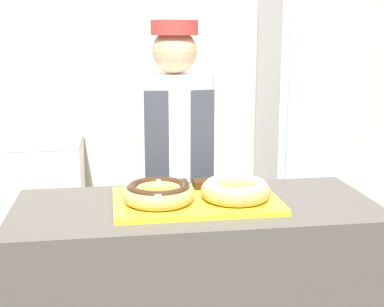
{
  "coord_description": "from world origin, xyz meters",
  "views": [
    {
      "loc": [
        -0.31,
        -1.97,
        1.61
      ],
      "look_at": [
        0.0,
        0.1,
        1.15
      ],
      "focal_mm": 50.0,
      "sensor_mm": 36.0,
      "label": 1
    }
  ],
  "objects_px": {
    "brownie_back_left": "(178,185)",
    "brownie_back_right": "(203,184)",
    "donut_chocolate_glaze": "(158,192)",
    "baker_person": "(176,180)",
    "chest_freezer": "(8,204)",
    "beverage_fridge": "(306,127)",
    "donut_light_glaze": "(235,189)",
    "serving_tray": "(196,201)"
  },
  "relations": [
    {
      "from": "serving_tray",
      "to": "baker_person",
      "type": "height_order",
      "value": "baker_person"
    },
    {
      "from": "donut_light_glaze",
      "to": "brownie_back_left",
      "type": "bearing_deg",
      "value": 138.48
    },
    {
      "from": "brownie_back_left",
      "to": "chest_freezer",
      "type": "relative_size",
      "value": 0.07
    },
    {
      "from": "donut_light_glaze",
      "to": "beverage_fridge",
      "type": "relative_size",
      "value": 0.14
    },
    {
      "from": "donut_light_glaze",
      "to": "chest_freezer",
      "type": "height_order",
      "value": "donut_light_glaze"
    },
    {
      "from": "baker_person",
      "to": "beverage_fridge",
      "type": "height_order",
      "value": "beverage_fridge"
    },
    {
      "from": "serving_tray",
      "to": "beverage_fridge",
      "type": "bearing_deg",
      "value": 57.94
    },
    {
      "from": "donut_light_glaze",
      "to": "brownie_back_left",
      "type": "distance_m",
      "value": 0.27
    },
    {
      "from": "brownie_back_right",
      "to": "baker_person",
      "type": "xyz_separation_m",
      "value": [
        -0.05,
        0.53,
        -0.12
      ]
    },
    {
      "from": "serving_tray",
      "to": "chest_freezer",
      "type": "height_order",
      "value": "serving_tray"
    },
    {
      "from": "brownie_back_left",
      "to": "baker_person",
      "type": "relative_size",
      "value": 0.05
    },
    {
      "from": "donut_chocolate_glaze",
      "to": "beverage_fridge",
      "type": "xyz_separation_m",
      "value": [
        1.25,
        1.8,
        -0.08
      ]
    },
    {
      "from": "baker_person",
      "to": "beverage_fridge",
      "type": "distance_m",
      "value": 1.56
    },
    {
      "from": "brownie_back_left",
      "to": "donut_chocolate_glaze",
      "type": "bearing_deg",
      "value": -118.95
    },
    {
      "from": "donut_chocolate_glaze",
      "to": "brownie_back_left",
      "type": "bearing_deg",
      "value": 61.05
    },
    {
      "from": "serving_tray",
      "to": "donut_chocolate_glaze",
      "type": "bearing_deg",
      "value": -166.1
    },
    {
      "from": "brownie_back_right",
      "to": "serving_tray",
      "type": "bearing_deg",
      "value": -110.0
    },
    {
      "from": "baker_person",
      "to": "brownie_back_left",
      "type": "bearing_deg",
      "value": -95.78
    },
    {
      "from": "brownie_back_left",
      "to": "baker_person",
      "type": "bearing_deg",
      "value": 84.22
    },
    {
      "from": "serving_tray",
      "to": "donut_chocolate_glaze",
      "type": "relative_size",
      "value": 2.36
    },
    {
      "from": "donut_light_glaze",
      "to": "donut_chocolate_glaze",
      "type": "bearing_deg",
      "value": 180.0
    },
    {
      "from": "beverage_fridge",
      "to": "chest_freezer",
      "type": "height_order",
      "value": "beverage_fridge"
    },
    {
      "from": "baker_person",
      "to": "chest_freezer",
      "type": "bearing_deg",
      "value": 133.87
    },
    {
      "from": "donut_chocolate_glaze",
      "to": "donut_light_glaze",
      "type": "bearing_deg",
      "value": 0.0
    },
    {
      "from": "donut_light_glaze",
      "to": "chest_freezer",
      "type": "distance_m",
      "value": 2.25
    },
    {
      "from": "donut_chocolate_glaze",
      "to": "donut_light_glaze",
      "type": "xyz_separation_m",
      "value": [
        0.3,
        0.0,
        0.0
      ]
    },
    {
      "from": "donut_chocolate_glaze",
      "to": "donut_light_glaze",
      "type": "distance_m",
      "value": 0.3
    },
    {
      "from": "brownie_back_right",
      "to": "chest_freezer",
      "type": "height_order",
      "value": "brownie_back_right"
    },
    {
      "from": "serving_tray",
      "to": "donut_light_glaze",
      "type": "distance_m",
      "value": 0.16
    },
    {
      "from": "brownie_back_left",
      "to": "baker_person",
      "type": "height_order",
      "value": "baker_person"
    },
    {
      "from": "serving_tray",
      "to": "donut_light_glaze",
      "type": "bearing_deg",
      "value": -13.9
    },
    {
      "from": "donut_chocolate_glaze",
      "to": "brownie_back_left",
      "type": "relative_size",
      "value": 3.47
    },
    {
      "from": "donut_chocolate_glaze",
      "to": "chest_freezer",
      "type": "distance_m",
      "value": 2.1
    },
    {
      "from": "donut_chocolate_glaze",
      "to": "serving_tray",
      "type": "bearing_deg",
      "value": 13.9
    },
    {
      "from": "brownie_back_left",
      "to": "brownie_back_right",
      "type": "relative_size",
      "value": 1.0
    },
    {
      "from": "donut_chocolate_glaze",
      "to": "chest_freezer",
      "type": "height_order",
      "value": "donut_chocolate_glaze"
    },
    {
      "from": "brownie_back_right",
      "to": "brownie_back_left",
      "type": "bearing_deg",
      "value": 180.0
    },
    {
      "from": "donut_chocolate_glaze",
      "to": "donut_light_glaze",
      "type": "height_order",
      "value": "same"
    },
    {
      "from": "brownie_back_left",
      "to": "chest_freezer",
      "type": "xyz_separation_m",
      "value": [
        -1.01,
        1.63,
        -0.55
      ]
    },
    {
      "from": "serving_tray",
      "to": "baker_person",
      "type": "xyz_separation_m",
      "value": [
        0.0,
        0.67,
        -0.1
      ]
    },
    {
      "from": "chest_freezer",
      "to": "beverage_fridge",
      "type": "bearing_deg",
      "value": -0.18
    },
    {
      "from": "brownie_back_left",
      "to": "beverage_fridge",
      "type": "relative_size",
      "value": 0.04
    }
  ]
}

